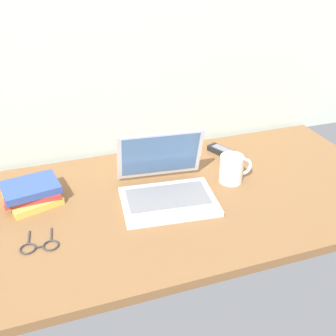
% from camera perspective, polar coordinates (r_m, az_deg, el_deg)
% --- Properties ---
extents(desk, '(1.60, 0.76, 0.03)m').
position_cam_1_polar(desk, '(1.39, 0.30, -4.78)').
color(desk, brown).
rests_on(desk, ground).
extents(laptop, '(0.33, 0.32, 0.21)m').
position_cam_1_polar(laptop, '(1.37, -0.35, -2.37)').
color(laptop, silver).
rests_on(laptop, desk).
extents(coffee_mug, '(0.13, 0.09, 0.10)m').
position_cam_1_polar(coffee_mug, '(1.47, 9.03, -0.06)').
color(coffee_mug, white).
rests_on(coffee_mug, desk).
extents(remote_control_near, '(0.11, 0.16, 0.02)m').
position_cam_1_polar(remote_control_near, '(1.66, 8.08, 2.17)').
color(remote_control_near, black).
rests_on(remote_control_near, desk).
extents(eyeglasses, '(0.12, 0.11, 0.01)m').
position_cam_1_polar(eyeglasses, '(1.24, -17.66, -10.42)').
color(eyeglasses, '#333338').
rests_on(eyeglasses, desk).
extents(book_stack, '(0.20, 0.20, 0.07)m').
position_cam_1_polar(book_stack, '(1.42, -18.64, -3.32)').
color(book_stack, '#D8BF4C').
rests_on(book_stack, desk).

